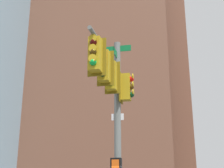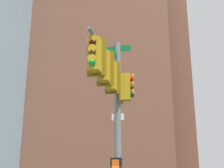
# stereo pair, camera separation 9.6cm
# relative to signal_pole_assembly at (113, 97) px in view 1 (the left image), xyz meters

# --- Properties ---
(signal_pole_assembly) EXTENTS (1.16, 4.14, 7.15)m
(signal_pole_assembly) POSITION_rel_signal_pole_assembly_xyz_m (0.00, 0.00, 0.00)
(signal_pole_assembly) COLOR slate
(signal_pole_assembly) RESTS_ON ground_plane
(building_brick_nearside) EXTENTS (26.22, 14.99, 54.53)m
(building_brick_nearside) POSITION_rel_signal_pole_assembly_xyz_m (10.55, -31.88, 22.51)
(building_brick_nearside) COLOR brown
(building_brick_nearside) RESTS_ON ground_plane
(building_brick_midblock) EXTENTS (23.25, 14.12, 45.54)m
(building_brick_midblock) POSITION_rel_signal_pole_assembly_xyz_m (5.16, -49.32, 18.01)
(building_brick_midblock) COLOR brown
(building_brick_midblock) RESTS_ON ground_plane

